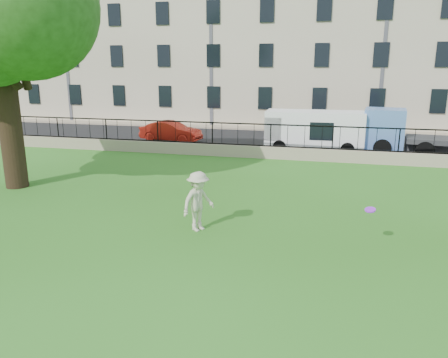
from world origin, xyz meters
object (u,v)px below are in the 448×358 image
(red_sedan, at_px, (171,132))
(white_van, at_px, (314,131))
(blue_truck, at_px, (421,133))
(man, at_px, (198,201))
(frisbee, at_px, (370,210))

(red_sedan, bearing_deg, white_van, -89.80)
(red_sedan, bearing_deg, blue_truck, -87.20)
(man, distance_m, frisbee, 4.57)
(frisbee, distance_m, white_van, 13.05)
(man, distance_m, red_sedan, 14.93)
(man, relative_size, white_van, 0.33)
(frisbee, relative_size, white_van, 0.05)
(red_sedan, bearing_deg, frisbee, -136.22)
(frisbee, relative_size, red_sedan, 0.07)
(man, bearing_deg, white_van, 19.46)
(blue_truck, bearing_deg, red_sedan, -177.26)
(red_sedan, height_order, white_van, white_van)
(man, relative_size, red_sedan, 0.46)
(white_van, bearing_deg, blue_truck, -0.62)
(man, height_order, blue_truck, blue_truck)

